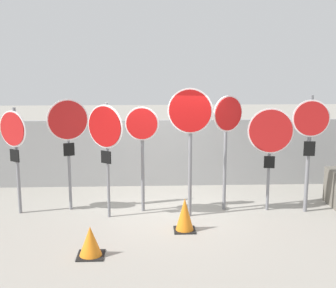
% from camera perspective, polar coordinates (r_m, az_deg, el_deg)
% --- Properties ---
extents(ground_plane, '(40.00, 40.00, 0.00)m').
position_cam_1_polar(ground_plane, '(10.07, -0.26, -8.17)').
color(ground_plane, gray).
extents(fence_back, '(8.94, 0.12, 1.68)m').
position_cam_1_polar(fence_back, '(11.74, -0.62, -1.10)').
color(fence_back, gray).
rests_on(fence_back, ground).
extents(stop_sign_0, '(0.63, 0.44, 2.24)m').
position_cam_1_polar(stop_sign_0, '(10.02, -18.26, 0.49)').
color(stop_sign_0, slate).
rests_on(stop_sign_0, ground).
extents(stop_sign_1, '(0.82, 0.31, 2.39)m').
position_cam_1_polar(stop_sign_1, '(9.92, -12.09, 1.80)').
color(stop_sign_1, slate).
rests_on(stop_sign_1, ground).
extents(stop_sign_2, '(0.73, 0.52, 2.36)m').
position_cam_1_polar(stop_sign_2, '(9.33, -7.62, 1.19)').
color(stop_sign_2, slate).
rests_on(stop_sign_2, ground).
extents(stop_sign_3, '(0.70, 0.15, 2.24)m').
position_cam_1_polar(stop_sign_3, '(9.65, -3.17, 0.90)').
color(stop_sign_3, slate).
rests_on(stop_sign_3, ground).
extents(stop_sign_4, '(0.88, 0.25, 2.65)m').
position_cam_1_polar(stop_sign_4, '(9.28, 2.71, 2.48)').
color(stop_sign_4, slate).
rests_on(stop_sign_4, ground).
extents(stop_sign_5, '(0.66, 0.41, 2.46)m').
position_cam_1_polar(stop_sign_5, '(9.79, 7.23, 2.04)').
color(stop_sign_5, slate).
rests_on(stop_sign_5, ground).
extents(stop_sign_6, '(0.95, 0.17, 2.21)m').
position_cam_1_polar(stop_sign_6, '(9.92, 12.37, 0.80)').
color(stop_sign_6, slate).
rests_on(stop_sign_6, ground).
extents(stop_sign_7, '(0.76, 0.17, 2.48)m').
position_cam_1_polar(stop_sign_7, '(10.02, 16.93, 1.28)').
color(stop_sign_7, slate).
rests_on(stop_sign_7, ground).
extents(traffic_cone_0, '(0.41, 0.41, 0.64)m').
position_cam_1_polar(traffic_cone_0, '(8.93, 2.05, -8.61)').
color(traffic_cone_0, black).
rests_on(traffic_cone_0, ground).
extents(traffic_cone_1, '(0.45, 0.45, 0.52)m').
position_cam_1_polar(traffic_cone_1, '(8.01, -9.44, -11.65)').
color(traffic_cone_1, black).
rests_on(traffic_cone_1, ground).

